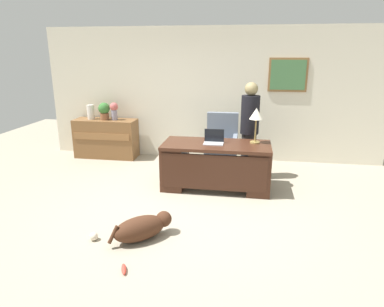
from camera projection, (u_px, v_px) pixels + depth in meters
The scene contains 14 objects.
ground_plane at pixel (190, 208), 5.03m from camera, with size 12.00×12.00×0.00m, color #9E937F.
back_wall at pixel (212, 94), 7.10m from camera, with size 7.00×0.16×2.70m.
desk at pixel (216, 164), 5.66m from camera, with size 1.76×0.80×0.77m.
credenza at pixel (106, 138), 7.38m from camera, with size 1.32×0.50×0.82m.
armchair at pixel (222, 144), 6.63m from camera, with size 0.60×0.59×1.08m.
person_standing at pixel (249, 130), 6.03m from camera, with size 0.32×0.32×1.71m.
dog_lying at pixel (142, 228), 4.16m from camera, with size 0.70×0.66×0.30m.
laptop at pixel (214, 140), 5.59m from camera, with size 0.32×0.22×0.22m.
desk_lamp at pixel (256, 116), 5.50m from camera, with size 0.22×0.22×0.58m.
vase_with_flowers at pixel (114, 110), 7.17m from camera, with size 0.17×0.17×0.37m.
vase_empty at pixel (91, 112), 7.27m from camera, with size 0.15×0.15×0.30m, color silver.
potted_plant at pixel (104, 110), 7.21m from camera, with size 0.24×0.24×0.36m.
dog_toy_ball at pixel (94, 236), 4.17m from camera, with size 0.10×0.10×0.10m, color beige.
dog_toy_bone at pixel (124, 269), 3.58m from camera, with size 0.19×0.05×0.05m, color #E53F33.
Camera 1 is at (0.77, -4.52, 2.21)m, focal length 32.08 mm.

